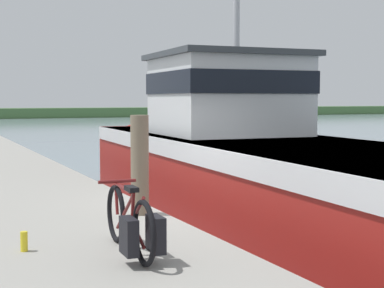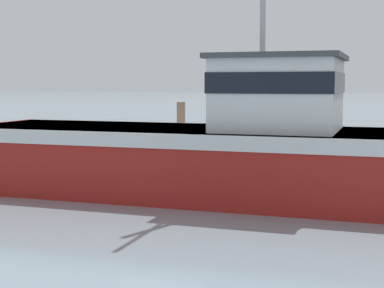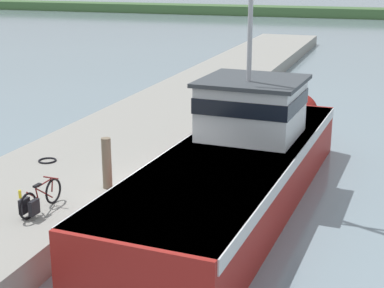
{
  "view_description": "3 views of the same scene",
  "coord_description": "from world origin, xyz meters",
  "px_view_note": "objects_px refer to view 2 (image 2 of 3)",
  "views": [
    {
      "loc": [
        -4.44,
        -8.21,
        2.44
      ],
      "look_at": [
        -0.14,
        1.21,
        1.66
      ],
      "focal_mm": 55.0,
      "sensor_mm": 36.0,
      "label": 1
    },
    {
      "loc": [
        15.47,
        4.88,
        2.78
      ],
      "look_at": [
        0.11,
        0.57,
        1.13
      ],
      "focal_mm": 55.0,
      "sensor_mm": 36.0,
      "label": 2
    },
    {
      "loc": [
        5.57,
        -13.92,
        6.65
      ],
      "look_at": [
        0.03,
        2.06,
        1.56
      ],
      "focal_mm": 55.0,
      "sensor_mm": 36.0,
      "label": 3
    }
  ],
  "objects_px": {
    "fishing_boat_main": "(238,149)",
    "bicycle_touring": "(126,134)",
    "water_bottle_on_curb": "(156,139)",
    "mooring_post": "(181,125)"
  },
  "relations": [
    {
      "from": "fishing_boat_main",
      "to": "bicycle_touring",
      "type": "xyz_separation_m",
      "value": [
        -4.01,
        -4.56,
        -0.08
      ]
    },
    {
      "from": "water_bottle_on_curb",
      "to": "mooring_post",
      "type": "bearing_deg",
      "value": 37.96
    },
    {
      "from": "mooring_post",
      "to": "water_bottle_on_curb",
      "type": "relative_size",
      "value": 6.56
    },
    {
      "from": "fishing_boat_main",
      "to": "bicycle_touring",
      "type": "distance_m",
      "value": 6.07
    },
    {
      "from": "bicycle_touring",
      "to": "mooring_post",
      "type": "relative_size",
      "value": 1.21
    },
    {
      "from": "mooring_post",
      "to": "bicycle_touring",
      "type": "bearing_deg",
      "value": -111.26
    },
    {
      "from": "fishing_boat_main",
      "to": "bicycle_touring",
      "type": "height_order",
      "value": "fishing_boat_main"
    },
    {
      "from": "fishing_boat_main",
      "to": "mooring_post",
      "type": "distance_m",
      "value": 4.0
    },
    {
      "from": "fishing_boat_main",
      "to": "mooring_post",
      "type": "xyz_separation_m",
      "value": [
        -3.17,
        -2.41,
        0.3
      ]
    },
    {
      "from": "bicycle_touring",
      "to": "water_bottle_on_curb",
      "type": "height_order",
      "value": "bicycle_touring"
    }
  ]
}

